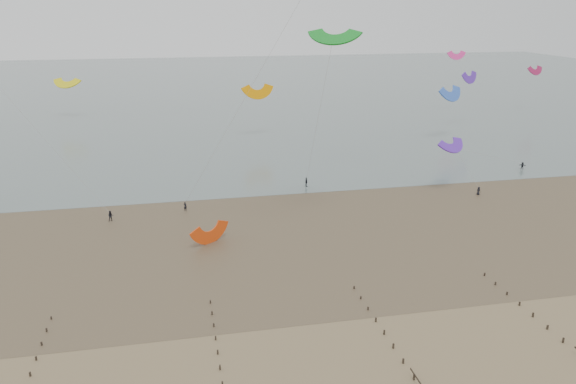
# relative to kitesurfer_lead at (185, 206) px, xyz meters

# --- Properties ---
(ground) EXTENTS (500.00, 500.00, 0.00)m
(ground) POSITION_rel_kitesurfer_lead_xyz_m (15.97, -44.96, -0.81)
(ground) COLOR brown
(ground) RESTS_ON ground
(sea_and_shore) EXTENTS (500.00, 665.00, 0.03)m
(sea_and_shore) POSITION_rel_kitesurfer_lead_xyz_m (11.89, -10.55, -0.80)
(sea_and_shore) COLOR #475654
(sea_and_shore) RESTS_ON ground
(kitesurfer_lead) EXTENTS (0.71, 0.64, 1.62)m
(kitesurfer_lead) POSITION_rel_kitesurfer_lead_xyz_m (0.00, 0.00, 0.00)
(kitesurfer_lead) COLOR black
(kitesurfer_lead) RESTS_ON ground
(kitesurfers) EXTENTS (139.39, 15.26, 1.88)m
(kitesurfers) POSITION_rel_kitesurfer_lead_xyz_m (36.27, 4.38, 0.07)
(kitesurfers) COLOR black
(kitesurfers) RESTS_ON ground
(grounded_kite) EXTENTS (7.50, 7.17, 3.26)m
(grounded_kite) POSITION_rel_kitesurfer_lead_xyz_m (3.30, -14.87, -0.81)
(grounded_kite) COLOR #E0400E
(grounded_kite) RESTS_ON ground
(kites_airborne) EXTENTS (222.04, 116.61, 36.82)m
(kites_airborne) POSITION_rel_kitesurfer_lead_xyz_m (-4.01, 43.44, 19.47)
(kites_airborne) COLOR #3E2AF0
(kites_airborne) RESTS_ON ground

